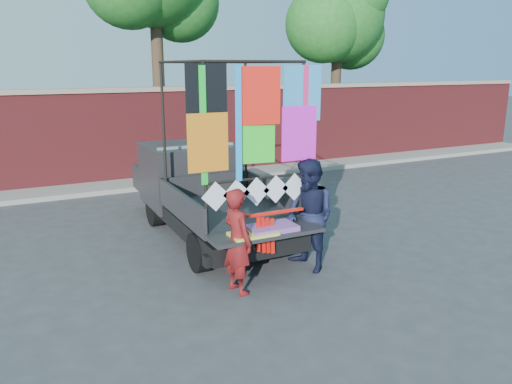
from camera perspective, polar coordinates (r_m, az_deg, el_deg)
name	(u,v)px	position (r m, az deg, el deg)	size (l,w,h in m)	color
ground	(244,265)	(8.32, -1.43, -8.34)	(90.00, 90.00, 0.00)	#38383A
brick_wall	(138,134)	(14.46, -13.34, 6.46)	(30.00, 0.45, 2.61)	maroon
curb	(147,183)	(14.01, -12.38, 1.01)	(30.00, 1.20, 0.12)	gray
tree_right	(340,19)	(18.59, 9.59, 18.90)	(4.20, 3.30, 6.62)	#38281C
pickup_truck	(199,189)	(9.96, -6.54, 0.39)	(2.07, 5.20, 3.27)	black
woman	(238,241)	(7.13, -2.12, -5.64)	(0.56, 0.37, 1.55)	maroon
man	(309,216)	(7.91, 6.13, -2.73)	(0.87, 0.68, 1.80)	#141833
streamer_bundle	(270,226)	(7.42, 1.57, -3.87)	(0.94, 0.06, 0.65)	red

